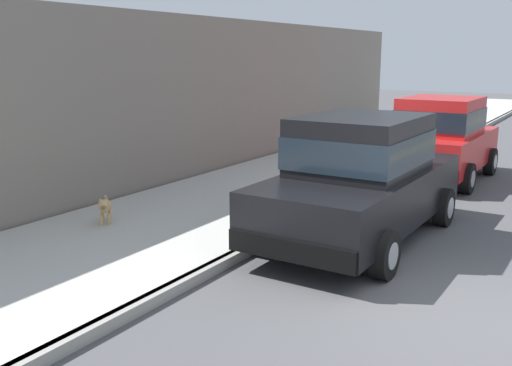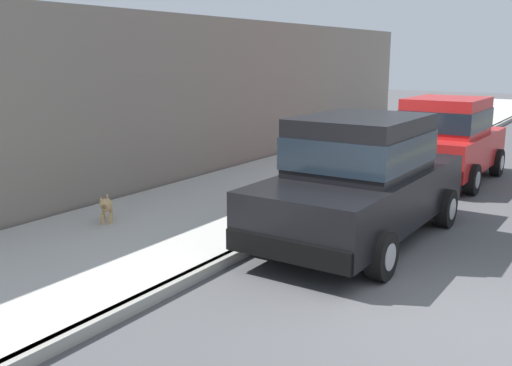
% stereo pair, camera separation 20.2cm
% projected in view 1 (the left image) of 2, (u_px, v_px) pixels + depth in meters
% --- Properties ---
extents(ground_plane, '(80.00, 80.00, 0.00)m').
position_uv_depth(ground_plane, '(474.00, 318.00, 6.33)').
color(ground_plane, '#4C4C4F').
extents(curb, '(0.16, 64.00, 0.14)m').
position_uv_depth(curb, '(231.00, 259.00, 7.96)').
color(curb, gray).
rests_on(curb, ground).
extents(sidewalk, '(3.60, 64.00, 0.14)m').
position_uv_depth(sidewalk, '(133.00, 238.00, 8.88)').
color(sidewalk, '#B7B5AD').
rests_on(sidewalk, ground).
extents(car_black_sedan, '(2.08, 4.62, 1.92)m').
position_uv_depth(car_black_sedan, '(361.00, 177.00, 8.83)').
color(car_black_sedan, black).
rests_on(car_black_sedan, ground).
extents(car_red_hatchback, '(2.00, 3.83, 1.88)m').
position_uv_depth(car_red_hatchback, '(441.00, 137.00, 13.10)').
color(car_red_hatchback, red).
rests_on(car_red_hatchback, ground).
extents(dog_tan, '(0.55, 0.59, 0.49)m').
position_uv_depth(dog_tan, '(105.00, 206.00, 9.30)').
color(dog_tan, tan).
rests_on(dog_tan, sidewalk).
extents(building_facade, '(0.50, 20.00, 3.64)m').
position_uv_depth(building_facade, '(230.00, 95.00, 14.35)').
color(building_facade, slate).
rests_on(building_facade, ground).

